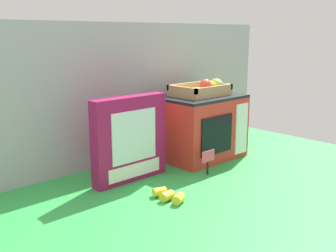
{
  "coord_description": "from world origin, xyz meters",
  "views": [
    {
      "loc": [
        -1.12,
        -1.19,
        0.55
      ],
      "look_at": [
        -0.01,
        -0.0,
        0.18
      ],
      "focal_mm": 43.31,
      "sensor_mm": 36.0,
      "label": 1
    }
  ],
  "objects_px": {
    "toy_microwave": "(200,127)",
    "cookie_set_box": "(130,139)",
    "food_groups_crate": "(203,90)",
    "price_sign": "(208,159)",
    "loose_toy_banana": "(168,195)"
  },
  "relations": [
    {
      "from": "toy_microwave",
      "to": "food_groups_crate",
      "type": "relative_size",
      "value": 1.53
    },
    {
      "from": "price_sign",
      "to": "cookie_set_box",
      "type": "bearing_deg",
      "value": 147.43
    },
    {
      "from": "cookie_set_box",
      "to": "food_groups_crate",
      "type": "bearing_deg",
      "value": 2.29
    },
    {
      "from": "food_groups_crate",
      "to": "toy_microwave",
      "type": "bearing_deg",
      "value": 164.68
    },
    {
      "from": "cookie_set_box",
      "to": "price_sign",
      "type": "height_order",
      "value": "cookie_set_box"
    },
    {
      "from": "food_groups_crate",
      "to": "price_sign",
      "type": "distance_m",
      "value": 0.34
    },
    {
      "from": "food_groups_crate",
      "to": "price_sign",
      "type": "xyz_separation_m",
      "value": [
        -0.16,
        -0.18,
        -0.24
      ]
    },
    {
      "from": "cookie_set_box",
      "to": "price_sign",
      "type": "bearing_deg",
      "value": -32.57
    },
    {
      "from": "price_sign",
      "to": "loose_toy_banana",
      "type": "distance_m",
      "value": 0.3
    },
    {
      "from": "toy_microwave",
      "to": "cookie_set_box",
      "type": "height_order",
      "value": "cookie_set_box"
    },
    {
      "from": "cookie_set_box",
      "to": "loose_toy_banana",
      "type": "bearing_deg",
      "value": -96.49
    },
    {
      "from": "price_sign",
      "to": "food_groups_crate",
      "type": "bearing_deg",
      "value": 48.11
    },
    {
      "from": "cookie_set_box",
      "to": "price_sign",
      "type": "relative_size",
      "value": 3.24
    },
    {
      "from": "loose_toy_banana",
      "to": "food_groups_crate",
      "type": "bearing_deg",
      "value": 29.72
    },
    {
      "from": "food_groups_crate",
      "to": "cookie_set_box",
      "type": "height_order",
      "value": "food_groups_crate"
    }
  ]
}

